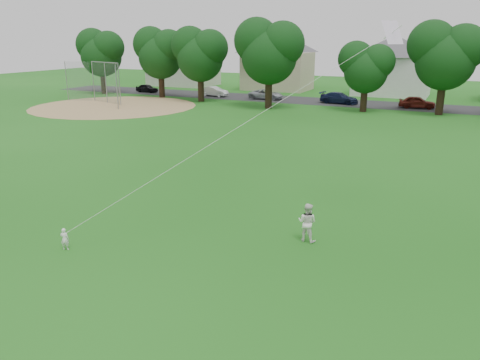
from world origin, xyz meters
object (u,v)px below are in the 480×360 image
at_px(toddler, 65,239).
at_px(baseball_backstop, 102,83).
at_px(older_boy, 307,222).
at_px(kite, 234,130).

relative_size(toddler, baseball_backstop, 0.08).
relative_size(toddler, older_boy, 0.56).
bearing_deg(toddler, baseball_backstop, -73.56).
bearing_deg(older_boy, toddler, 35.85).
height_order(older_boy, baseball_backstop, baseball_backstop).
xyz_separation_m(kite, baseball_backstop, (-30.29, 27.05, -1.75)).
xyz_separation_m(toddler, older_boy, (7.58, 4.50, 0.32)).
relative_size(toddler, kite, 0.06).
distance_m(toddler, older_boy, 8.82).
distance_m(older_boy, kite, 4.38).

